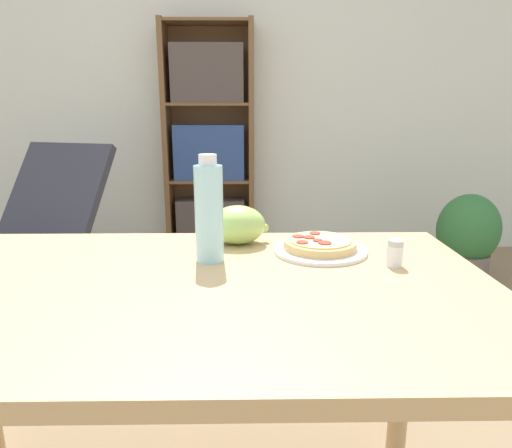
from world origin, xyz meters
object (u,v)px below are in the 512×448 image
at_px(pizza_on_plate, 320,246).
at_px(drink_bottle, 209,212).
at_px(salt_shaker, 395,253).
at_px(bookshelf, 210,149).
at_px(potted_plant_floor, 467,239).
at_px(grape_bunch, 237,225).
at_px(lounge_chair_near, 40,257).

xyz_separation_m(pizza_on_plate, drink_bottle, (-0.27, -0.06, 0.10)).
relative_size(salt_shaker, bookshelf, 0.04).
xyz_separation_m(drink_bottle, potted_plant_floor, (1.44, 1.63, -0.54)).
height_order(grape_bunch, lounge_chair_near, lounge_chair_near).
xyz_separation_m(grape_bunch, potted_plant_floor, (1.37, 1.49, -0.47)).
bearing_deg(drink_bottle, potted_plant_floor, 48.63).
height_order(grape_bunch, bookshelf, bookshelf).
distance_m(pizza_on_plate, drink_bottle, 0.30).
bearing_deg(drink_bottle, grape_bunch, 66.15).
distance_m(grape_bunch, salt_shaker, 0.41).
bearing_deg(lounge_chair_near, potted_plant_floor, 24.51).
xyz_separation_m(drink_bottle, bookshelf, (-0.19, 2.30, -0.05)).
height_order(pizza_on_plate, bookshelf, bookshelf).
relative_size(grape_bunch, bookshelf, 0.10).
height_order(pizza_on_plate, grape_bunch, grape_bunch).
bearing_deg(drink_bottle, lounge_chair_near, 127.80).
relative_size(drink_bottle, lounge_chair_near, 0.28).
bearing_deg(salt_shaker, pizza_on_plate, 144.72).
xyz_separation_m(pizza_on_plate, grape_bunch, (-0.21, 0.08, 0.04)).
height_order(grape_bunch, salt_shaker, grape_bunch).
height_order(grape_bunch, potted_plant_floor, grape_bunch).
height_order(drink_bottle, bookshelf, bookshelf).
bearing_deg(grape_bunch, drink_bottle, -113.85).
distance_m(drink_bottle, salt_shaker, 0.44).
height_order(pizza_on_plate, drink_bottle, drink_bottle).
relative_size(drink_bottle, potted_plant_floor, 0.44).
bearing_deg(bookshelf, pizza_on_plate, -78.30).
bearing_deg(salt_shaker, lounge_chair_near, 136.51).
bearing_deg(potted_plant_floor, bookshelf, 157.79).
bearing_deg(grape_bunch, pizza_on_plate, -20.69).
height_order(salt_shaker, lounge_chair_near, lounge_chair_near).
bearing_deg(lounge_chair_near, bookshelf, 65.62).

